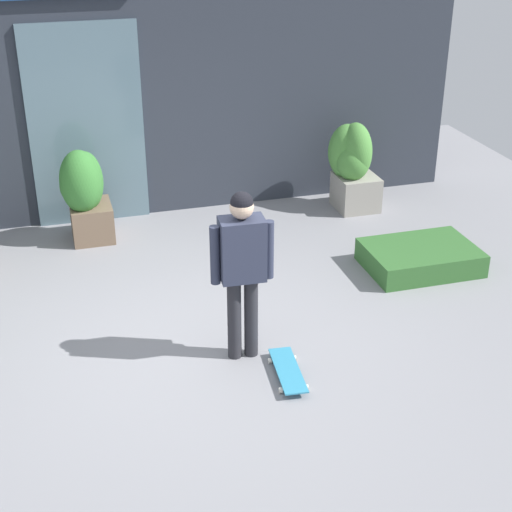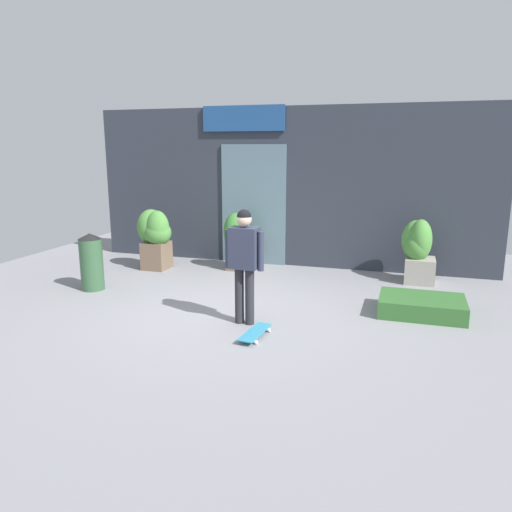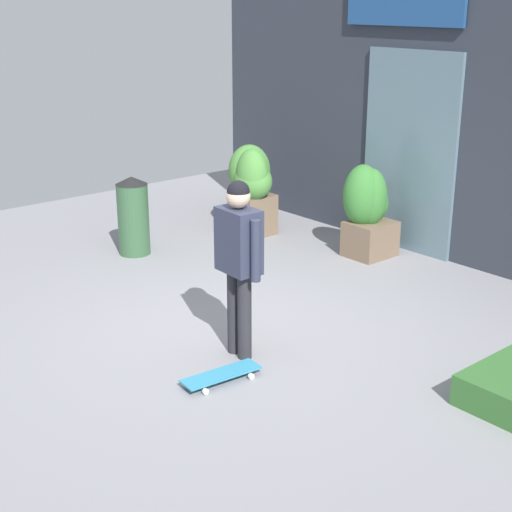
{
  "view_description": "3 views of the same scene",
  "coord_description": "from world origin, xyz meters",
  "px_view_note": "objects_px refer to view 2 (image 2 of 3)",
  "views": [
    {
      "loc": [
        -1.24,
        -6.21,
        4.08
      ],
      "look_at": [
        0.49,
        -0.22,
        1.0
      ],
      "focal_mm": 53.56,
      "sensor_mm": 36.0,
      "label": 1
    },
    {
      "loc": [
        2.52,
        -6.68,
        2.51
      ],
      "look_at": [
        0.49,
        -0.22,
        1.0
      ],
      "focal_mm": 34.31,
      "sensor_mm": 36.0,
      "label": 2
    },
    {
      "loc": [
        5.3,
        -4.33,
        3.18
      ],
      "look_at": [
        0.49,
        -0.22,
        1.0
      ],
      "focal_mm": 52.97,
      "sensor_mm": 36.0,
      "label": 3
    }
  ],
  "objects_px": {
    "skateboard": "(255,332)",
    "trash_bin": "(91,262)",
    "skateboarder": "(244,255)",
    "planter_box_right": "(155,234)",
    "planter_box_left": "(418,248)",
    "planter_box_mid": "(239,239)"
  },
  "relations": [
    {
      "from": "skateboarder",
      "to": "planter_box_right",
      "type": "distance_m",
      "value": 3.8
    },
    {
      "from": "skateboard",
      "to": "planter_box_left",
      "type": "distance_m",
      "value": 4.18
    },
    {
      "from": "planter_box_right",
      "to": "skateboard",
      "type": "bearing_deg",
      "value": -43.66
    },
    {
      "from": "skateboarder",
      "to": "planter_box_left",
      "type": "xyz_separation_m",
      "value": [
        2.39,
        3.12,
        -0.37
      ]
    },
    {
      "from": "skateboard",
      "to": "planter_box_mid",
      "type": "xyz_separation_m",
      "value": [
        -1.48,
        3.53,
        0.57
      ]
    },
    {
      "from": "skateboard",
      "to": "trash_bin",
      "type": "bearing_deg",
      "value": -104.84
    },
    {
      "from": "skateboarder",
      "to": "planter_box_mid",
      "type": "bearing_deg",
      "value": -156.19
    },
    {
      "from": "planter_box_left",
      "to": "planter_box_mid",
      "type": "xyz_separation_m",
      "value": [
        -3.57,
        -0.04,
        -0.02
      ]
    },
    {
      "from": "skateboard",
      "to": "planter_box_right",
      "type": "height_order",
      "value": "planter_box_right"
    },
    {
      "from": "skateboarder",
      "to": "planter_box_mid",
      "type": "relative_size",
      "value": 1.4
    },
    {
      "from": "planter_box_left",
      "to": "planter_box_mid",
      "type": "height_order",
      "value": "planter_box_left"
    },
    {
      "from": "skateboard",
      "to": "planter_box_mid",
      "type": "distance_m",
      "value": 3.87
    },
    {
      "from": "planter_box_mid",
      "to": "trash_bin",
      "type": "xyz_separation_m",
      "value": [
        -1.99,
        -2.25,
        -0.12
      ]
    },
    {
      "from": "skateboard",
      "to": "planter_box_mid",
      "type": "bearing_deg",
      "value": -151.91
    },
    {
      "from": "planter_box_right",
      "to": "skateboarder",
      "type": "bearing_deg",
      "value": -41.85
    },
    {
      "from": "skateboarder",
      "to": "planter_box_right",
      "type": "bearing_deg",
      "value": -128.94
    },
    {
      "from": "skateboard",
      "to": "trash_bin",
      "type": "relative_size",
      "value": 0.73
    },
    {
      "from": "skateboard",
      "to": "skateboarder",
      "type": "bearing_deg",
      "value": -140.95
    },
    {
      "from": "trash_bin",
      "to": "planter_box_mid",
      "type": "bearing_deg",
      "value": 48.53
    },
    {
      "from": "skateboarder",
      "to": "trash_bin",
      "type": "xyz_separation_m",
      "value": [
        -3.17,
        0.83,
        -0.5
      ]
    },
    {
      "from": "planter_box_left",
      "to": "planter_box_right",
      "type": "distance_m",
      "value": 5.25
    },
    {
      "from": "planter_box_right",
      "to": "planter_box_mid",
      "type": "relative_size",
      "value": 1.05
    }
  ]
}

